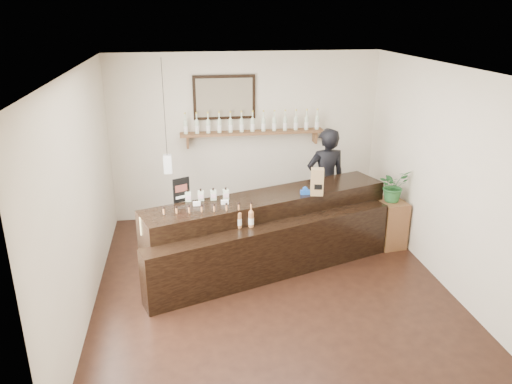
{
  "coord_description": "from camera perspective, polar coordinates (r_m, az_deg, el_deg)",
  "views": [
    {
      "loc": [
        -1.07,
        -5.67,
        3.43
      ],
      "look_at": [
        -0.1,
        0.7,
        1.06
      ],
      "focal_mm": 35.0,
      "sensor_mm": 36.0,
      "label": 1
    }
  ],
  "objects": [
    {
      "name": "promo_sign",
      "position": [
        6.7,
        -8.53,
        0.23
      ],
      "size": [
        0.22,
        0.12,
        0.33
      ],
      "color": "black",
      "rests_on": "counter"
    },
    {
      "name": "back_wall_decor",
      "position": [
        8.27,
        -2.09,
        8.46
      ],
      "size": [
        2.66,
        0.96,
        1.69
      ],
      "color": "brown",
      "rests_on": "ground"
    },
    {
      "name": "counter",
      "position": [
        7.0,
        1.56,
        -4.85
      ],
      "size": [
        3.6,
        2.1,
        1.17
      ],
      "color": "black",
      "rests_on": "ground"
    },
    {
      "name": "room_shell",
      "position": [
        6.02,
        1.93,
        3.49
      ],
      "size": [
        5.0,
        5.0,
        5.0
      ],
      "color": "beige",
      "rests_on": "ground"
    },
    {
      "name": "tape_dispenser",
      "position": [
        6.97,
        5.64,
        0.06
      ],
      "size": [
        0.14,
        0.06,
        0.11
      ],
      "color": "#184CAE",
      "rests_on": "counter"
    },
    {
      "name": "side_cabinet",
      "position": [
        7.89,
        15.02,
        -3.44
      ],
      "size": [
        0.42,
        0.54,
        0.73
      ],
      "color": "brown",
      "rests_on": "ground"
    },
    {
      "name": "paper_bag",
      "position": [
        6.93,
        6.99,
        1.17
      ],
      "size": [
        0.2,
        0.17,
        0.38
      ],
      "color": "olive",
      "rests_on": "counter"
    },
    {
      "name": "potted_plant",
      "position": [
        7.67,
        15.43,
        0.71
      ],
      "size": [
        0.54,
        0.51,
        0.48
      ],
      "primitive_type": "imported",
      "rotation": [
        0.0,
        0.0,
        0.36
      ],
      "color": "#265F2C",
      "rests_on": "side_cabinet"
    },
    {
      "name": "shopkeeper",
      "position": [
        7.94,
        7.98,
        1.97
      ],
      "size": [
        0.75,
        0.53,
        1.95
      ],
      "primitive_type": "imported",
      "rotation": [
        0.0,
        0.0,
        3.23
      ],
      "color": "black",
      "rests_on": "ground"
    },
    {
      "name": "ground",
      "position": [
        6.72,
        1.76,
        -10.56
      ],
      "size": [
        5.0,
        5.0,
        0.0
      ],
      "primitive_type": "plane",
      "color": "black",
      "rests_on": "ground"
    }
  ]
}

